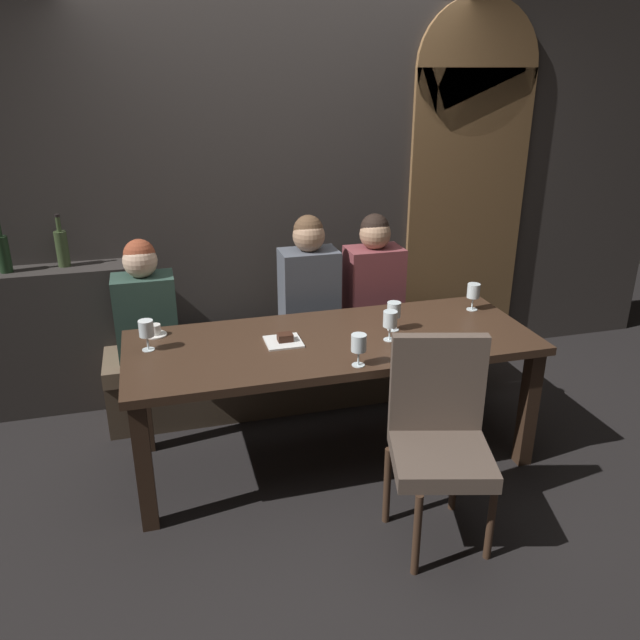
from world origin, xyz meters
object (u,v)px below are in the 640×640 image
(dining_table, at_px, (332,354))
(wine_glass_far_right, at_px, (394,311))
(wine_glass_near_left, at_px, (473,291))
(dessert_plate, at_px, (284,340))
(banquette_bench, at_px, (303,368))
(wine_bottle_pale_label, at_px, (62,247))
(wine_glass_far_left, at_px, (146,330))
(diner_redhead, at_px, (145,303))
(diner_bearded, at_px, (309,283))
(chair_near_side, at_px, (439,429))
(wine_glass_center_back, at_px, (359,344))
(espresso_cup, at_px, (155,331))
(wine_bottle_dark_red, at_px, (3,253))
(wine_glass_center_front, at_px, (390,320))
(diner_far_end, at_px, (374,278))

(dining_table, xyz_separation_m, wine_glass_far_right, (0.36, 0.03, 0.20))
(wine_glass_near_left, relative_size, dessert_plate, 0.86)
(banquette_bench, xyz_separation_m, wine_glass_far_right, (0.36, -0.67, 0.63))
(dining_table, relative_size, wine_glass_near_left, 13.41)
(wine_bottle_pale_label, bearing_deg, dining_table, -36.81)
(wine_glass_far_left, relative_size, dessert_plate, 0.86)
(wine_glass_near_left, bearing_deg, diner_redhead, 165.28)
(wine_glass_near_left, bearing_deg, wine_glass_far_right, -163.53)
(wine_glass_far_right, bearing_deg, dining_table, -175.44)
(diner_bearded, xyz_separation_m, wine_bottle_pale_label, (-1.47, 0.39, 0.23))
(diner_bearded, bearing_deg, wine_glass_far_right, -63.81)
(chair_near_side, height_order, wine_glass_center_back, chair_near_side)
(wine_glass_center_back, bearing_deg, wine_glass_far_left, 155.11)
(wine_glass_center_back, distance_m, espresso_cup, 1.15)
(wine_glass_far_left, height_order, wine_glass_center_back, same)
(wine_bottle_dark_red, xyz_separation_m, wine_glass_center_front, (2.04, -1.12, -0.22))
(banquette_bench, xyz_separation_m, diner_far_end, (0.48, -0.01, 0.60))
(dining_table, relative_size, diner_redhead, 3.02)
(wine_glass_far_left, bearing_deg, wine_glass_near_left, 2.53)
(wine_bottle_dark_red, relative_size, wine_bottle_pale_label, 1.00)
(wine_glass_near_left, distance_m, espresso_cup, 1.86)
(espresso_cup, bearing_deg, diner_bearded, 21.25)
(diner_redhead, relative_size, wine_bottle_pale_label, 2.24)
(diner_redhead, relative_size, wine_glass_center_front, 4.45)
(wine_glass_far_left, distance_m, espresso_cup, 0.21)
(dessert_plate, bearing_deg, wine_glass_far_left, 172.35)
(wine_glass_far_right, distance_m, dessert_plate, 0.63)
(diner_far_end, bearing_deg, wine_bottle_pale_label, 168.75)
(wine_bottle_dark_red, bearing_deg, dessert_plate, -34.06)
(wine_bottle_dark_red, height_order, wine_glass_near_left, wine_bottle_dark_red)
(diner_bearded, xyz_separation_m, wine_glass_far_left, (-1.00, -0.56, 0.02))
(espresso_cup, distance_m, dessert_plate, 0.71)
(chair_near_side, bearing_deg, diner_bearded, 100.41)
(diner_redhead, relative_size, wine_glass_far_left, 4.45)
(diner_far_end, bearing_deg, dining_table, -124.92)
(diner_bearded, distance_m, wine_glass_center_front, 0.81)
(diner_redhead, relative_size, wine_glass_center_back, 4.45)
(dessert_plate, bearing_deg, diner_redhead, 136.11)
(dining_table, relative_size, wine_glass_center_front, 13.41)
(wine_glass_far_right, relative_size, wine_glass_near_left, 1.00)
(wine_glass_far_left, bearing_deg, diner_redhead, 90.59)
(wine_glass_center_front, bearing_deg, wine_bottle_pale_label, 145.92)
(chair_near_side, xyz_separation_m, diner_bearded, (-0.26, 1.40, 0.28))
(banquette_bench, relative_size, dessert_plate, 13.16)
(diner_redhead, height_order, diner_far_end, diner_far_end)
(wine_glass_far_right, height_order, dessert_plate, wine_glass_far_right)
(wine_bottle_dark_red, distance_m, espresso_cup, 1.15)
(dining_table, distance_m, wine_glass_far_left, 0.99)
(wine_glass_near_left, bearing_deg, dining_table, -167.99)
(chair_near_side, xyz_separation_m, diner_far_end, (0.18, 1.41, 0.27))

